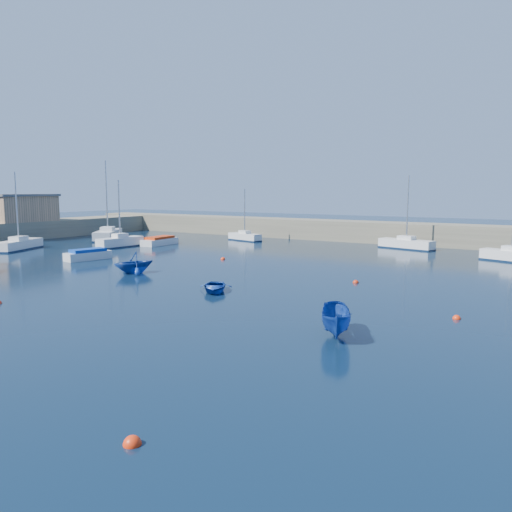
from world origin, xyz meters
The scene contains 18 objects.
ground centered at (0.00, 0.00, 0.00)m, with size 220.00×220.00×0.00m, color black.
back_wall centered at (0.00, 46.00, 1.30)m, with size 96.00×4.50×2.60m, color #6E6954.
brick_shed_a centered at (-42.00, 24.00, 4.10)m, with size 6.00×8.00×3.40m, color #9F7D5C.
sailboat_2 centered at (-30.51, 16.46, 0.60)m, with size 4.35×6.72×8.60m.
sailboat_3 centered at (-23.07, 24.46, 0.63)m, with size 1.96×5.86×7.76m.
sailboat_4 centered at (-31.50, 29.91, 0.68)m, with size 6.66×7.80×10.51m.
sailboat_5 centered at (-15.06, 38.59, 0.53)m, with size 5.24×2.57×6.76m.
sailboat_6 centered at (5.57, 40.79, 0.59)m, with size 6.48×3.15×8.24m.
sailboat_7 centered at (16.78, 35.72, 0.59)m, with size 5.58×3.16×7.24m.
motorboat_1 centered at (-17.36, 15.28, 0.49)m, with size 2.26×4.50×1.05m.
motorboat_2 centered at (-20.79, 28.63, 0.49)m, with size 2.17×5.22×1.05m.
dinghy_center centered at (2.04, 9.78, 0.32)m, with size 2.17×3.04×0.63m, color navy.
dinghy_left centered at (-7.90, 12.16, 0.86)m, with size 2.82×3.27×1.72m, color navy.
dinghy_right centered at (12.81, 4.82, 0.69)m, with size 1.35×3.58×1.38m, color navy.
buoy_1 centered at (8.64, 17.77, 0.00)m, with size 0.44×0.44×0.44m, color #B4270D.
buoy_2 centered at (16.80, 11.02, 0.00)m, with size 0.42×0.42×0.42m, color red.
buoy_3 centered at (-6.68, 22.46, 0.00)m, with size 0.45×0.45×0.45m, color red.
buoy_5 centered at (12.32, -7.13, 0.00)m, with size 0.49×0.49×0.49m, color red.
Camera 1 is at (21.66, -15.67, 6.58)m, focal length 35.00 mm.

